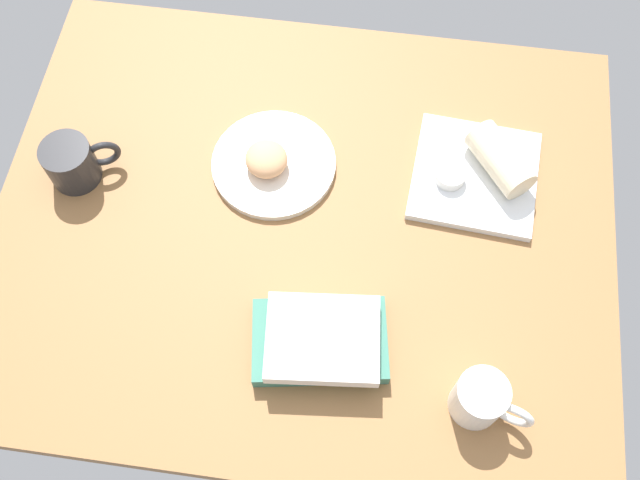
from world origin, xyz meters
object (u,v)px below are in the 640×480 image
(square_plate, at_px, (475,175))
(coffee_mug, at_px, (73,162))
(sauce_cup, at_px, (450,175))
(breakfast_wrap, at_px, (500,160))
(round_plate, at_px, (274,164))
(scone_pastry, at_px, (266,159))
(second_mug, at_px, (481,399))
(book_stack, at_px, (321,340))

(square_plate, xyz_separation_m, coffee_mug, (0.72, 0.09, 0.04))
(sauce_cup, height_order, breakfast_wrap, breakfast_wrap)
(sauce_cup, bearing_deg, round_plate, 1.29)
(round_plate, relative_size, scone_pastry, 2.89)
(second_mug, bearing_deg, square_plate, -87.03)
(round_plate, distance_m, book_stack, 0.35)
(breakfast_wrap, bearing_deg, sauce_cup, -15.38)
(scone_pastry, relative_size, book_stack, 0.33)
(scone_pastry, height_order, sauce_cup, scone_pastry)
(round_plate, relative_size, breakfast_wrap, 1.71)
(book_stack, distance_m, second_mug, 0.26)
(scone_pastry, bearing_deg, breakfast_wrap, -173.30)
(round_plate, distance_m, breakfast_wrap, 0.41)
(square_plate, height_order, breakfast_wrap, breakfast_wrap)
(breakfast_wrap, relative_size, coffee_mug, 1.04)
(coffee_mug, height_order, second_mug, second_mug)
(book_stack, bearing_deg, round_plate, -68.03)
(breakfast_wrap, bearing_deg, coffee_mug, -28.70)
(round_plate, xyz_separation_m, breakfast_wrap, (-0.40, -0.04, 0.04))
(round_plate, relative_size, coffee_mug, 1.78)
(round_plate, xyz_separation_m, second_mug, (-0.39, 0.39, 0.04))
(round_plate, xyz_separation_m, square_plate, (-0.37, -0.03, 0.00))
(coffee_mug, bearing_deg, second_mug, 156.16)
(book_stack, bearing_deg, breakfast_wrap, -126.40)
(scone_pastry, xyz_separation_m, book_stack, (-0.14, 0.32, -0.01))
(round_plate, bearing_deg, second_mug, 134.65)
(sauce_cup, xyz_separation_m, breakfast_wrap, (-0.08, -0.03, 0.02))
(square_plate, distance_m, breakfast_wrap, 0.06)
(breakfast_wrap, distance_m, book_stack, 0.46)
(square_plate, bearing_deg, round_plate, 3.96)
(sauce_cup, distance_m, coffee_mug, 0.67)
(coffee_mug, bearing_deg, book_stack, 151.57)
(round_plate, distance_m, sauce_cup, 0.32)
(breakfast_wrap, xyz_separation_m, book_stack, (0.27, 0.37, -0.02))
(book_stack, xyz_separation_m, coffee_mug, (0.48, -0.26, 0.01))
(square_plate, bearing_deg, second_mug, 92.97)
(breakfast_wrap, xyz_separation_m, coffee_mug, (0.75, 0.11, -0.00))
(scone_pastry, xyz_separation_m, square_plate, (-0.38, -0.03, -0.03))
(square_plate, bearing_deg, book_stack, 56.47)
(breakfast_wrap, height_order, second_mug, second_mug)
(round_plate, bearing_deg, book_stack, 111.97)
(square_plate, height_order, coffee_mug, coffee_mug)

